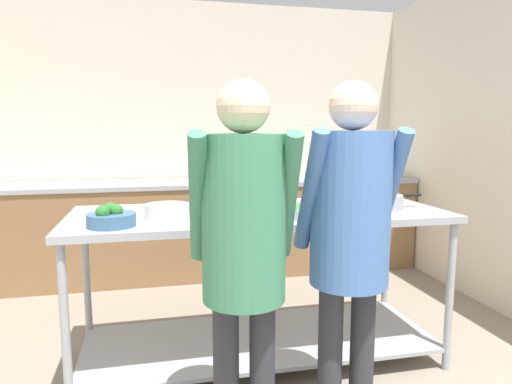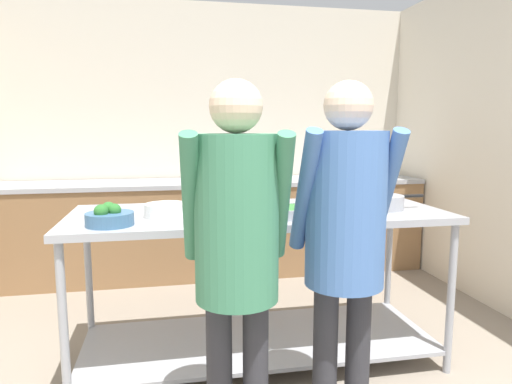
{
  "view_description": "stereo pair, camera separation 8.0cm",
  "coord_description": "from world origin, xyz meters",
  "views": [
    {
      "loc": [
        -0.54,
        -0.93,
        1.42
      ],
      "look_at": [
        0.07,
        1.76,
        1.03
      ],
      "focal_mm": 32.0,
      "sensor_mm": 36.0,
      "label": 1
    },
    {
      "loc": [
        -0.46,
        -0.95,
        1.42
      ],
      "look_at": [
        0.07,
        1.76,
        1.03
      ],
      "focal_mm": 32.0,
      "sensor_mm": 36.0,
      "label": 2
    }
  ],
  "objects": [
    {
      "name": "guest_serving_left",
      "position": [
        -0.19,
        0.82,
        0.99
      ],
      "size": [
        0.46,
        0.34,
        1.61
      ],
      "color": "#2D2D33",
      "rests_on": "ground_plane"
    },
    {
      "name": "broccoli_bowl",
      "position": [
        -0.75,
        1.41,
        0.97
      ],
      "size": [
        0.24,
        0.24,
        0.12
      ],
      "color": "#3D668C",
      "rests_on": "serving_counter"
    },
    {
      "name": "serving_tray_roast",
      "position": [
        -0.12,
        1.71,
        0.95
      ],
      "size": [
        0.37,
        0.29,
        0.05
      ],
      "color": "#9EA0A8",
      "rests_on": "serving_counter"
    },
    {
      "name": "sauce_pan",
      "position": [
        0.82,
        1.58,
        0.98
      ],
      "size": [
        0.4,
        0.26,
        0.09
      ],
      "color": "#9EA0A8",
      "rests_on": "serving_counter"
    },
    {
      "name": "back_counter",
      "position": [
        -0.0,
        3.41,
        0.46
      ],
      "size": [
        4.04,
        0.65,
        0.91
      ],
      "color": "olive",
      "rests_on": "ground_plane"
    },
    {
      "name": "guest_serving_right",
      "position": [
        0.3,
        0.89,
        1.0
      ],
      "size": [
        0.44,
        0.35,
        1.62
      ],
      "color": "#2D2D33",
      "rests_on": "ground_plane"
    },
    {
      "name": "serving_counter",
      "position": [
        0.07,
        1.66,
        0.63
      ],
      "size": [
        2.19,
        0.85,
        0.93
      ],
      "color": "#9EA0A8",
      "rests_on": "ground_plane"
    },
    {
      "name": "plate_stack",
      "position": [
        -0.47,
        1.6,
        0.96
      ],
      "size": [
        0.25,
        0.25,
        0.07
      ],
      "color": "white",
      "rests_on": "serving_counter"
    },
    {
      "name": "water_bottle",
      "position": [
        0.73,
        3.51,
        1.06
      ],
      "size": [
        0.07,
        0.07,
        0.31
      ],
      "color": "silver",
      "rests_on": "back_counter"
    },
    {
      "name": "wall_rear",
      "position": [
        0.0,
        3.78,
        1.32
      ],
      "size": [
        4.2,
        0.06,
        2.65
      ],
      "color": "beige",
      "rests_on": "ground_plane"
    },
    {
      "name": "serving_tray_vegetables",
      "position": [
        0.34,
        1.46,
        0.95
      ],
      "size": [
        0.49,
        0.26,
        0.05
      ],
      "color": "#9EA0A8",
      "rests_on": "serving_counter"
    }
  ]
}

